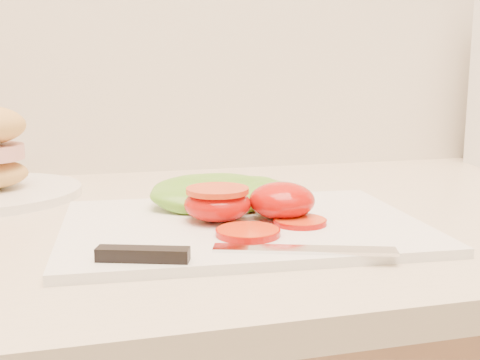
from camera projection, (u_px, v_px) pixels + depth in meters
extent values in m
cube|color=white|center=(242.00, 226.00, 0.66)|extent=(0.41, 0.31, 0.01)
ellipsoid|color=#B21407|center=(282.00, 200.00, 0.67)|extent=(0.07, 0.07, 0.04)
ellipsoid|color=#B21407|center=(218.00, 204.00, 0.66)|extent=(0.07, 0.07, 0.04)
cylinder|color=red|center=(217.00, 190.00, 0.66)|extent=(0.07, 0.07, 0.01)
cylinder|color=#DD4113|center=(248.00, 232.00, 0.61)|extent=(0.06, 0.06, 0.01)
cylinder|color=#DD4113|center=(300.00, 221.00, 0.65)|extent=(0.06, 0.06, 0.01)
ellipsoid|color=#60AB2D|center=(217.00, 194.00, 0.74)|extent=(0.17, 0.12, 0.03)
ellipsoid|color=#60AB2D|center=(254.00, 193.00, 0.75)|extent=(0.15, 0.14, 0.03)
cube|color=silver|center=(304.00, 250.00, 0.56)|extent=(0.17, 0.08, 0.00)
cube|color=black|center=(143.00, 254.00, 0.53)|extent=(0.08, 0.04, 0.01)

